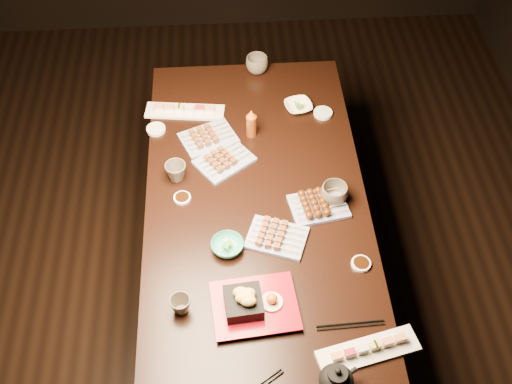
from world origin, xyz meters
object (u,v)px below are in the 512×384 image
(edamame_bowl_green, at_px, (227,246))
(dining_table, at_px, (257,257))
(edamame_bowl_cream, at_px, (298,106))
(teapot, at_px, (337,378))
(tempura_tray, at_px, (255,300))
(teacup_near_left, at_px, (181,305))
(teacup_far_left, at_px, (176,172))
(teacup_far_right, at_px, (257,64))
(teacup_mid_right, at_px, (334,194))
(yakitori_plate_center, at_px, (224,157))
(sushi_platter_near, at_px, (369,349))
(sushi_platter_far, at_px, (185,109))
(condiment_bottle, at_px, (251,123))
(yakitori_plate_right, at_px, (277,234))
(yakitori_plate_left, at_px, (208,135))

(edamame_bowl_green, bearing_deg, dining_table, 59.30)
(edamame_bowl_cream, relative_size, teapot, 0.91)
(edamame_bowl_green, relative_size, tempura_tray, 0.42)
(teacup_near_left, distance_m, teapot, 0.59)
(teacup_far_left, bearing_deg, teacup_far_right, 60.70)
(tempura_tray, xyz_separation_m, teapot, (0.24, -0.30, 0.00))
(edamame_bowl_cream, height_order, teacup_far_left, teacup_far_left)
(teacup_near_left, distance_m, teacup_far_left, 0.63)
(teacup_mid_right, bearing_deg, teapot, -97.77)
(tempura_tray, xyz_separation_m, teacup_far_left, (-0.29, 0.64, -0.01))
(yakitori_plate_center, bearing_deg, dining_table, -99.31)
(sushi_platter_near, distance_m, sushi_platter_far, 1.39)
(edamame_bowl_green, relative_size, teacup_far_left, 1.42)
(edamame_bowl_green, xyz_separation_m, tempura_tray, (0.09, -0.26, 0.04))
(tempura_tray, xyz_separation_m, teacup_mid_right, (0.35, 0.48, -0.01))
(teacup_far_right, bearing_deg, tempura_tray, -94.07)
(yakitori_plate_center, distance_m, teapot, 1.08)
(edamame_bowl_cream, relative_size, teacup_far_left, 1.39)
(condiment_bottle, bearing_deg, dining_table, -90.32)
(sushi_platter_far, distance_m, tempura_tray, 1.08)
(yakitori_plate_center, xyz_separation_m, condiment_bottle, (0.13, 0.16, 0.04))
(dining_table, bearing_deg, yakitori_plate_center, 110.45)
(condiment_bottle, bearing_deg, yakitori_plate_center, -127.91)
(yakitori_plate_right, bearing_deg, edamame_bowl_cream, 97.88)
(sushi_platter_far, distance_m, yakitori_plate_right, 0.83)
(edamame_bowl_cream, distance_m, tempura_tray, 1.07)
(teacup_mid_right, bearing_deg, edamame_bowl_green, -154.14)
(dining_table, height_order, teacup_far_left, teacup_far_left)
(sushi_platter_far, height_order, yakitori_plate_left, yakitori_plate_left)
(yakitori_plate_right, xyz_separation_m, yakitori_plate_left, (-0.26, 0.56, 0.00))
(sushi_platter_near, height_order, yakitori_plate_right, yakitori_plate_right)
(teacup_near_left, height_order, teapot, teapot)
(sushi_platter_near, xyz_separation_m, sushi_platter_far, (-0.63, 1.24, 0.00))
(sushi_platter_far, bearing_deg, yakitori_plate_center, 124.84)
(sushi_platter_far, distance_m, teacup_near_left, 1.04)
(dining_table, distance_m, condiment_bottle, 0.60)
(yakitori_plate_left, relative_size, teapot, 1.72)
(teapot, bearing_deg, sushi_platter_far, 88.24)
(yakitori_plate_right, height_order, teacup_near_left, teacup_near_left)
(sushi_platter_far, height_order, teacup_far_left, teacup_far_left)
(yakitori_plate_left, distance_m, teapot, 1.23)
(sushi_platter_far, bearing_deg, edamame_bowl_green, 109.19)
(edamame_bowl_cream, relative_size, teacup_mid_right, 1.13)
(edamame_bowl_cream, bearing_deg, yakitori_plate_center, -138.07)
(yakitori_plate_center, distance_m, teacup_far_left, 0.22)
(yakitori_plate_center, height_order, edamame_bowl_cream, yakitori_plate_center)
(sushi_platter_near, distance_m, edamame_bowl_green, 0.65)
(tempura_tray, bearing_deg, condiment_bottle, 82.13)
(teacup_mid_right, distance_m, teapot, 0.79)
(yakitori_plate_left, height_order, edamame_bowl_cream, yakitori_plate_left)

